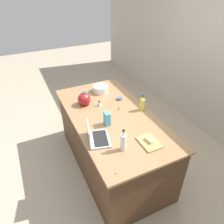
# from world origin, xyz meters

# --- Properties ---
(ground_plane) EXTENTS (12.00, 12.00, 0.00)m
(ground_plane) POSITION_xyz_m (0.00, 0.00, 0.00)
(ground_plane) COLOR #B7A88E
(island_counter) EXTENTS (1.97, 1.02, 0.90)m
(island_counter) POSITION_xyz_m (0.00, 0.00, 0.45)
(island_counter) COLOR #4C331E
(island_counter) RESTS_ON ground
(laptop) EXTENTS (0.36, 0.30, 0.22)m
(laptop) POSITION_xyz_m (0.36, -0.37, 0.95)
(laptop) COLOR #B7B7BC
(laptop) RESTS_ON island_counter
(mixing_bowl_large) EXTENTS (0.24, 0.24, 0.10)m
(mixing_bowl_large) POSITION_xyz_m (-0.65, 0.12, 0.95)
(mixing_bowl_large) COLOR white
(mixing_bowl_large) RESTS_ON island_counter
(bottle_vinegar) EXTENTS (0.06, 0.06, 0.26)m
(bottle_vinegar) POSITION_xyz_m (0.62, -0.17, 1.00)
(bottle_vinegar) COLOR white
(bottle_vinegar) RESTS_ON island_counter
(bottle_oil) EXTENTS (0.06, 0.06, 0.22)m
(bottle_oil) POSITION_xyz_m (0.06, 0.42, 0.99)
(bottle_oil) COLOR #DBC64C
(bottle_oil) RESTS_ON island_counter
(kettle) EXTENTS (0.21, 0.18, 0.20)m
(kettle) POSITION_xyz_m (-0.41, -0.23, 0.98)
(kettle) COLOR maroon
(kettle) RESTS_ON island_counter
(cutting_board) EXTENTS (0.26, 0.20, 0.02)m
(cutting_board) POSITION_xyz_m (0.66, 0.14, 0.91)
(cutting_board) COLOR tan
(cutting_board) RESTS_ON island_counter
(butter_stick_left) EXTENTS (0.11, 0.05, 0.04)m
(butter_stick_left) POSITION_xyz_m (0.65, 0.14, 0.94)
(butter_stick_left) COLOR #F4E58C
(butter_stick_left) RESTS_ON cutting_board
(ramekin_small) EXTENTS (0.07, 0.07, 0.04)m
(ramekin_small) POSITION_xyz_m (-0.70, -0.13, 0.92)
(ramekin_small) COLOR slate
(ramekin_small) RESTS_ON island_counter
(ramekin_medium) EXTENTS (0.07, 0.07, 0.04)m
(ramekin_medium) POSITION_xyz_m (-0.31, 0.27, 0.92)
(ramekin_medium) COLOR slate
(ramekin_medium) RESTS_ON island_counter
(kitchen_timer) EXTENTS (0.07, 0.07, 0.08)m
(kitchen_timer) POSITION_xyz_m (-0.28, -0.06, 0.94)
(kitchen_timer) COLOR #B2B2B7
(kitchen_timer) RESTS_ON island_counter
(candy_bag) EXTENTS (0.09, 0.06, 0.17)m
(candy_bag) POSITION_xyz_m (0.15, -0.14, 0.99)
(candy_bag) COLOR #4CA5CC
(candy_bag) RESTS_ON island_counter
(candy_0) EXTENTS (0.02, 0.02, 0.02)m
(candy_0) POSITION_xyz_m (-0.60, -0.26, 0.91)
(candy_0) COLOR blue
(candy_0) RESTS_ON island_counter
(candy_1) EXTENTS (0.01, 0.01, 0.01)m
(candy_1) POSITION_xyz_m (0.88, -0.38, 0.91)
(candy_1) COLOR yellow
(candy_1) RESTS_ON island_counter
(candy_2) EXTENTS (0.01, 0.01, 0.01)m
(candy_2) POSITION_xyz_m (0.01, -0.35, 0.91)
(candy_2) COLOR orange
(candy_2) RESTS_ON island_counter
(candy_3) EXTENTS (0.02, 0.02, 0.02)m
(candy_3) POSITION_xyz_m (-0.78, 0.41, 0.91)
(candy_3) COLOR red
(candy_3) RESTS_ON island_counter
(candy_4) EXTENTS (0.02, 0.02, 0.02)m
(candy_4) POSITION_xyz_m (-0.37, -0.02, 0.91)
(candy_4) COLOR #CC3399
(candy_4) RESTS_ON island_counter
(candy_5) EXTENTS (0.02, 0.02, 0.02)m
(candy_5) POSITION_xyz_m (-0.09, 0.14, 0.91)
(candy_5) COLOR red
(candy_5) RESTS_ON island_counter
(candy_6) EXTENTS (0.02, 0.02, 0.02)m
(candy_6) POSITION_xyz_m (-0.65, -0.01, 0.91)
(candy_6) COLOR orange
(candy_6) RESTS_ON island_counter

